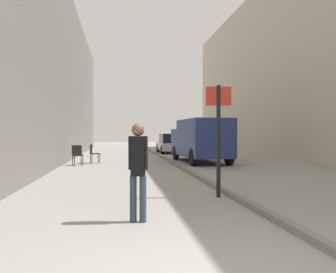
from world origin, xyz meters
TOP-DOWN VIEW (x-y plane):
  - ground_plane at (0.00, 12.00)m, footprint 80.00×80.00m
  - building_facade_left at (-5.13, 12.00)m, footprint 3.06×40.00m
  - building_facade_across at (9.59, 12.00)m, footprint 2.78×40.00m
  - kerb_strip at (1.58, 12.00)m, footprint 0.16×40.00m
  - pedestrian_main_foreground at (-0.71, 2.54)m, footprint 0.32×0.23m
  - delivery_van at (3.12, 13.25)m, footprint 2.18×5.18m
  - parked_car at (2.92, 21.48)m, footprint 1.89×4.22m
  - street_sign_post at (1.27, 4.38)m, footprint 0.60×0.10m
  - cafe_chair_near_window at (-2.25, 13.52)m, footprint 0.54×0.54m
  - cafe_chair_by_doorway at (-2.89, 12.44)m, footprint 0.47×0.47m

SIDE VIEW (x-z plane):
  - ground_plane at x=0.00m, z-range 0.00..0.00m
  - kerb_strip at x=1.58m, z-range 0.00..0.12m
  - cafe_chair_near_window at x=-2.25m, z-range 0.08..1.02m
  - cafe_chair_by_doorway at x=-2.89m, z-range 0.08..1.02m
  - parked_car at x=2.92m, z-range -0.01..1.44m
  - pedestrian_main_foreground at x=-0.71m, z-range 0.13..1.78m
  - delivery_van at x=3.12m, z-range 0.09..2.27m
  - street_sign_post at x=1.27m, z-range 0.25..2.85m
  - building_facade_left at x=-5.13m, z-range 0.00..9.17m
  - building_facade_across at x=9.59m, z-range 0.00..11.23m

